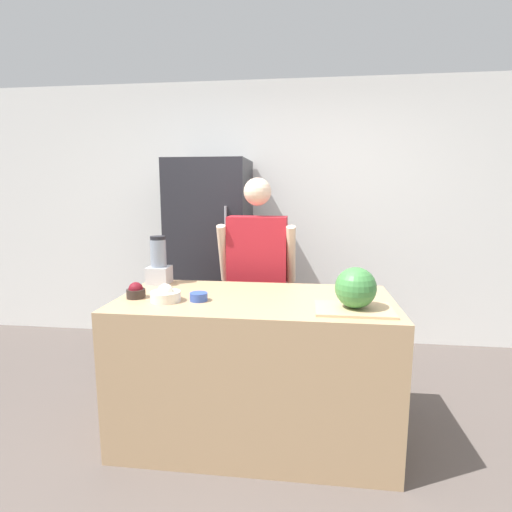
# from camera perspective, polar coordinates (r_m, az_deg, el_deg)

# --- Properties ---
(ground_plane) EXTENTS (14.00, 14.00, 0.00)m
(ground_plane) POSITION_cam_1_polar(r_m,az_deg,el_deg) (2.48, -1.48, -29.14)
(ground_plane) COLOR #564C47
(wall_back) EXTENTS (8.00, 0.06, 2.60)m
(wall_back) POSITION_cam_1_polar(r_m,az_deg,el_deg) (4.09, 2.96, 5.94)
(wall_back) COLOR white
(wall_back) RESTS_ON ground_plane
(counter_island) EXTENTS (1.65, 0.82, 0.90)m
(counter_island) POSITION_cam_1_polar(r_m,az_deg,el_deg) (2.59, -0.12, -15.62)
(counter_island) COLOR tan
(counter_island) RESTS_ON ground_plane
(refrigerator) EXTENTS (0.72, 0.68, 1.82)m
(refrigerator) POSITION_cam_1_polar(r_m,az_deg,el_deg) (3.85, -6.43, -0.14)
(refrigerator) COLOR #232328
(refrigerator) RESTS_ON ground_plane
(person) EXTENTS (0.60, 0.26, 1.64)m
(person) POSITION_cam_1_polar(r_m,az_deg,el_deg) (3.16, 0.20, -3.62)
(person) COLOR gray
(person) RESTS_ON ground_plane
(cutting_board) EXTENTS (0.42, 0.28, 0.01)m
(cutting_board) POSITION_cam_1_polar(r_m,az_deg,el_deg) (2.24, 13.79, -7.40)
(cutting_board) COLOR tan
(cutting_board) RESTS_ON counter_island
(watermelon) EXTENTS (0.22, 0.22, 0.22)m
(watermelon) POSITION_cam_1_polar(r_m,az_deg,el_deg) (2.22, 14.05, -4.42)
(watermelon) COLOR #3D7F3D
(watermelon) RESTS_ON cutting_board
(bowl_cherries) EXTENTS (0.11, 0.11, 0.10)m
(bowl_cherries) POSITION_cam_1_polar(r_m,az_deg,el_deg) (2.53, -16.78, -4.86)
(bowl_cherries) COLOR #2D231E
(bowl_cherries) RESTS_ON counter_island
(bowl_cream) EXTENTS (0.18, 0.18, 0.10)m
(bowl_cream) POSITION_cam_1_polar(r_m,az_deg,el_deg) (2.41, -12.80, -5.44)
(bowl_cream) COLOR beige
(bowl_cream) RESTS_ON counter_island
(bowl_small_blue) EXTENTS (0.10, 0.10, 0.05)m
(bowl_small_blue) POSITION_cam_1_polar(r_m,az_deg,el_deg) (2.38, -8.19, -5.79)
(bowl_small_blue) COLOR #334C9E
(bowl_small_blue) RESTS_ON counter_island
(blender) EXTENTS (0.15, 0.15, 0.33)m
(blender) POSITION_cam_1_polar(r_m,az_deg,el_deg) (2.85, -13.73, -1.10)
(blender) COLOR #B7B7BC
(blender) RESTS_ON counter_island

